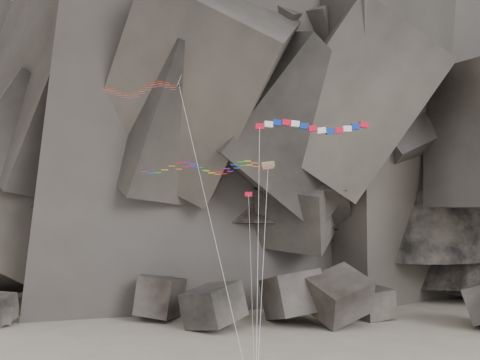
{
  "coord_description": "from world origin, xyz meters",
  "views": [
    {
      "loc": [
        2.87,
        -53.19,
        17.35
      ],
      "look_at": [
        -0.27,
        6.0,
        19.42
      ],
      "focal_mm": 45.0,
      "sensor_mm": 36.0,
      "label": 1
    }
  ],
  "objects_px": {
    "parafoil_kite": "(201,168)",
    "pennant_kite": "(249,224)",
    "delta_kite": "(137,89)",
    "banner_kite": "(312,128)"
  },
  "relations": [
    {
      "from": "parafoil_kite",
      "to": "delta_kite",
      "type": "bearing_deg",
      "value": 134.1
    },
    {
      "from": "pennant_kite",
      "to": "delta_kite",
      "type": "bearing_deg",
      "value": 148.5
    },
    {
      "from": "banner_kite",
      "to": "parafoil_kite",
      "type": "distance_m",
      "value": 10.56
    },
    {
      "from": "parafoil_kite",
      "to": "pennant_kite",
      "type": "relative_size",
      "value": 1.16
    },
    {
      "from": "pennant_kite",
      "to": "banner_kite",
      "type": "bearing_deg",
      "value": 23.06
    },
    {
      "from": "delta_kite",
      "to": "banner_kite",
      "type": "bearing_deg",
      "value": -25.62
    },
    {
      "from": "delta_kite",
      "to": "parafoil_kite",
      "type": "relative_size",
      "value": 1.47
    },
    {
      "from": "parafoil_kite",
      "to": "pennant_kite",
      "type": "bearing_deg",
      "value": -11.42
    },
    {
      "from": "banner_kite",
      "to": "delta_kite",
      "type": "bearing_deg",
      "value": 154.84
    },
    {
      "from": "delta_kite",
      "to": "banner_kite",
      "type": "distance_m",
      "value": 18.04
    }
  ]
}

